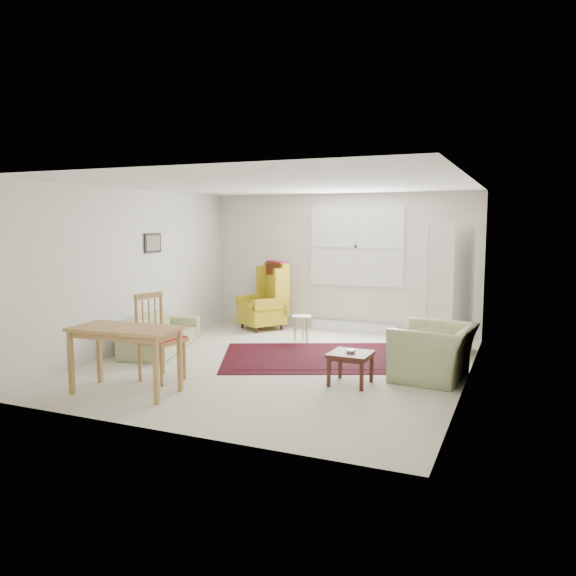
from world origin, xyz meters
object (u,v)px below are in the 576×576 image
at_px(armchair, 434,347).
at_px(sofa, 162,325).
at_px(wingback_chair, 262,296).
at_px(cabinet, 452,288).
at_px(desk_chair, 162,338).
at_px(desk, 126,360).
at_px(stool, 302,329).
at_px(coffee_table, 350,368).

bearing_deg(armchair, sofa, -84.07).
relative_size(sofa, wingback_chair, 1.49).
height_order(cabinet, desk_chair, cabinet).
bearing_deg(sofa, desk_chair, -160.72).
xyz_separation_m(armchair, wingback_chair, (-3.47, 2.14, 0.21)).
height_order(sofa, desk, desk).
bearing_deg(cabinet, armchair, -72.85).
relative_size(stool, desk, 0.36).
xyz_separation_m(wingback_chair, cabinet, (3.47, -0.53, 0.36)).
bearing_deg(cabinet, wingback_chair, -171.53).
xyz_separation_m(armchair, coffee_table, (-0.90, -0.67, -0.21)).
bearing_deg(desk_chair, stool, -4.26).
bearing_deg(desk, wingback_chair, 93.34).
relative_size(coffee_table, stool, 1.11).
bearing_deg(coffee_table, stool, 125.43).
distance_m(sofa, desk_chair, 1.81).
bearing_deg(armchair, cabinet, -173.62).
xyz_separation_m(sofa, desk, (0.98, -2.06, 0.01)).
bearing_deg(desk_chair, coffee_table, -60.15).
relative_size(coffee_table, desk_chair, 0.45).
xyz_separation_m(coffee_table, desk, (-2.32, -1.35, 0.19)).
xyz_separation_m(armchair, desk_chair, (-3.14, -1.43, 0.13)).
height_order(coffee_table, cabinet, cabinet).
height_order(sofa, coffee_table, sofa).
bearing_deg(cabinet, desk_chair, -118.85).
height_order(armchair, cabinet, cabinet).
bearing_deg(cabinet, desk, -114.48).
bearing_deg(sofa, desk, -171.16).
distance_m(sofa, desk, 2.27).
xyz_separation_m(coffee_table, stool, (-1.47, 2.06, 0.02)).
bearing_deg(wingback_chair, stool, 0.13).
bearing_deg(sofa, armchair, -107.00).
bearing_deg(desk, desk_chair, 82.22).
height_order(wingback_chair, cabinet, cabinet).
height_order(armchair, coffee_table, armchair).
relative_size(stool, desk_chair, 0.41).
relative_size(sofa, coffee_table, 3.79).
xyz_separation_m(desk, desk_chair, (0.08, 0.59, 0.16)).
xyz_separation_m(armchair, stool, (-2.37, 1.39, -0.19)).
bearing_deg(wingback_chair, desk, -52.36).
height_order(armchair, wingback_chair, wingback_chair).
xyz_separation_m(stool, desk, (-0.86, -3.41, 0.17)).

